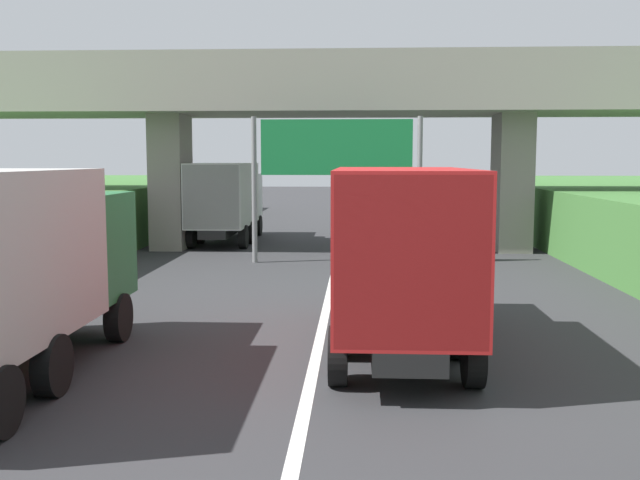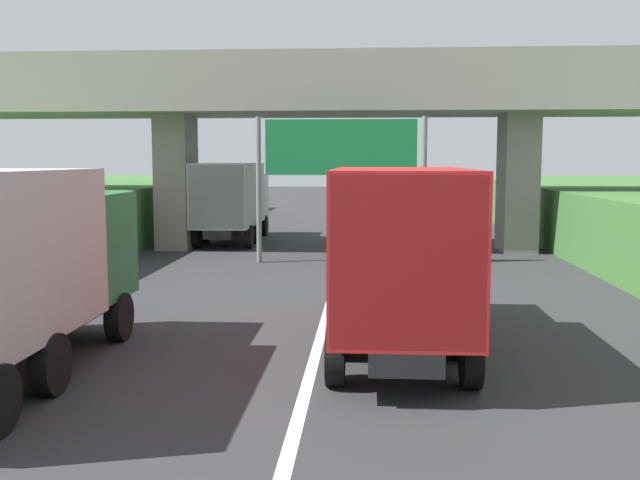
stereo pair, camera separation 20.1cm
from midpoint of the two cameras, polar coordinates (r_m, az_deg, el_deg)
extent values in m
cube|color=white|center=(22.92, 0.82, -2.72)|extent=(0.20, 92.26, 0.01)
cube|color=gray|center=(29.26, 1.33, 10.84)|extent=(40.00, 4.80, 1.10)
cube|color=gray|center=(27.16, 1.20, 13.52)|extent=(40.00, 0.36, 1.10)
cube|color=gray|center=(31.57, 1.46, 12.51)|extent=(40.00, 0.36, 1.10)
cube|color=gray|center=(30.15, -11.73, 4.43)|extent=(1.30, 2.20, 5.36)
cube|color=gray|center=(29.76, 14.53, 4.34)|extent=(1.30, 2.20, 5.36)
cylinder|color=slate|center=(25.53, -5.37, 3.88)|extent=(0.18, 0.18, 5.06)
cylinder|color=slate|center=(25.34, 7.52, 3.84)|extent=(0.18, 0.18, 5.06)
cube|color=#167238|center=(25.26, 1.06, 7.24)|extent=(5.20, 0.12, 1.90)
cube|color=white|center=(25.24, 1.06, 7.24)|extent=(4.89, 0.01, 1.67)
cube|color=black|center=(32.29, -7.36, 1.03)|extent=(1.10, 7.30, 0.36)
cube|color=#B2B5B7|center=(34.76, -6.62, 3.45)|extent=(2.10, 2.10, 2.10)
cube|color=#2D3842|center=(35.75, -6.36, 4.01)|extent=(1.89, 0.06, 0.90)
cube|color=#B7B7B2|center=(31.16, -7.75, 3.57)|extent=(2.30, 5.20, 2.60)
cube|color=gray|center=(28.63, -8.71, 3.31)|extent=(2.21, 0.04, 2.50)
cylinder|color=black|center=(35.03, -8.16, 1.14)|extent=(0.30, 0.96, 0.96)
cylinder|color=black|center=(34.71, -5.01, 1.13)|extent=(0.30, 0.96, 0.96)
cylinder|color=black|center=(30.11, -10.21, 0.26)|extent=(0.30, 0.96, 0.96)
cylinder|color=black|center=(29.70, -6.18, 0.24)|extent=(0.30, 0.96, 0.96)
cylinder|color=black|center=(31.75, -9.51, 0.58)|extent=(0.30, 0.96, 0.96)
cylinder|color=black|center=(31.36, -5.69, 0.57)|extent=(0.30, 0.96, 0.96)
cube|color=black|center=(14.19, 5.64, -5.69)|extent=(1.10, 7.30, 0.36)
cube|color=red|center=(16.57, 5.28, 0.35)|extent=(2.10, 2.10, 2.10)
cube|color=#2D3842|center=(17.55, 5.15, 1.67)|extent=(1.89, 0.06, 0.90)
cube|color=red|center=(12.91, 5.92, -0.22)|extent=(2.30, 5.20, 2.60)
cube|color=maroon|center=(10.36, 6.64, -1.84)|extent=(2.21, 0.04, 2.50)
cylinder|color=black|center=(16.76, 1.90, -4.43)|extent=(0.30, 0.96, 0.96)
cylinder|color=black|center=(16.84, 8.54, -4.44)|extent=(0.30, 0.96, 0.96)
cylinder|color=black|center=(11.81, 0.93, -9.02)|extent=(0.30, 0.96, 0.96)
cylinder|color=black|center=(11.93, 11.39, -8.98)|extent=(0.30, 0.96, 0.96)
cylinder|color=black|center=(13.45, 1.19, -7.11)|extent=(0.30, 0.96, 0.96)
cylinder|color=black|center=(13.55, 10.34, -7.11)|extent=(0.30, 0.96, 0.96)
cube|color=black|center=(13.13, -23.55, -7.17)|extent=(1.10, 7.30, 0.36)
cube|color=#236B38|center=(15.26, -19.41, -0.49)|extent=(2.10, 2.10, 2.10)
cube|color=#2D3842|center=(16.17, -18.08, 0.99)|extent=(1.89, 0.06, 0.90)
cylinder|color=black|center=(15.87, -22.48, -5.52)|extent=(0.30, 0.96, 0.96)
cylinder|color=black|center=(15.14, -15.80, -5.83)|extent=(0.30, 0.96, 0.96)
cylinder|color=black|center=(12.03, -20.59, -9.14)|extent=(0.30, 0.96, 0.96)
camera|label=1|loc=(0.10, -90.39, -0.04)|focal=41.05mm
camera|label=2|loc=(0.10, 89.61, 0.04)|focal=41.05mm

